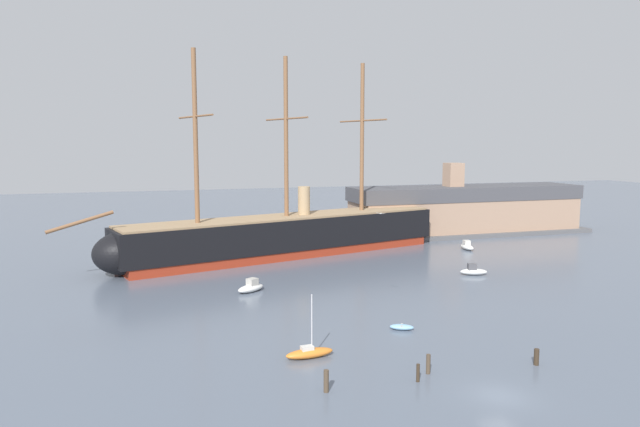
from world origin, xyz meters
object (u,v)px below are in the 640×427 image
object	(u,v)px
sailboat_foreground_left	(309,353)
dinghy_far_left	(128,268)
mooring_piling_midwater	(326,381)
mooring_piling_left_pair	(536,357)
motorboat_alongside_stern	(473,271)
dockside_warehouse_right	(465,210)
seagull_in_flight	(381,213)
motorboat_alongside_bow	(251,287)
dinghy_distant_centre	(292,246)
dinghy_near_centre	(402,327)
motorboat_far_right	(467,246)
mooring_piling_right_pair	(418,373)
mooring_piling_nearest	(428,364)
tall_ship	(287,235)

from	to	relation	value
sailboat_foreground_left	dinghy_far_left	size ratio (longest dim) A/B	1.80
dinghy_far_left	mooring_piling_midwater	world-z (taller)	mooring_piling_midwater
mooring_piling_left_pair	mooring_piling_midwater	distance (m)	18.57
motorboat_alongside_stern	dockside_warehouse_right	xyz separation A→B (m)	(19.06, 33.65, 4.35)
mooring_piling_midwater	seagull_in_flight	distance (m)	22.79
motorboat_alongside_bow	mooring_piling_left_pair	size ratio (longest dim) A/B	3.04
sailboat_foreground_left	dockside_warehouse_right	distance (m)	76.57
motorboat_alongside_bow	dinghy_distant_centre	world-z (taller)	motorboat_alongside_bow
dinghy_near_centre	motorboat_far_right	bearing A→B (deg)	50.88
motorboat_alongside_bow	mooring_piling_right_pair	size ratio (longest dim) A/B	2.94
motorboat_alongside_bow	seagull_in_flight	xyz separation A→B (m)	(11.34, -14.36, 10.60)
sailboat_foreground_left	seagull_in_flight	xyz separation A→B (m)	(10.73, 9.62, 10.71)
dinghy_near_centre	seagull_in_flight	distance (m)	12.01
motorboat_far_right	mooring_piling_left_pair	bearing A→B (deg)	-115.44
mooring_piling_left_pair	seagull_in_flight	size ratio (longest dim) A/B	1.47
dinghy_distant_centre	mooring_piling_nearest	bearing A→B (deg)	-93.86
dockside_warehouse_right	dinghy_distant_centre	bearing A→B (deg)	-172.59
sailboat_foreground_left	dinghy_near_centre	xyz separation A→B (m)	(10.99, 4.58, -0.19)
dockside_warehouse_right	mooring_piling_nearest	bearing A→B (deg)	-123.43
dinghy_distant_centre	dinghy_far_left	bearing A→B (deg)	-158.91
seagull_in_flight	mooring_piling_left_pair	bearing A→B (deg)	-67.34
motorboat_alongside_stern	dinghy_distant_centre	world-z (taller)	motorboat_alongside_stern
motorboat_alongside_bow	motorboat_far_right	distance (m)	45.15
dinghy_far_left	motorboat_far_right	world-z (taller)	motorboat_far_right
dinghy_near_centre	seagull_in_flight	size ratio (longest dim) A/B	2.77
dinghy_near_centre	motorboat_alongside_bow	world-z (taller)	motorboat_alongside_bow
tall_ship	motorboat_alongside_bow	xyz separation A→B (m)	(-10.10, -21.55, -2.93)
dinghy_distant_centre	mooring_piling_left_pair	world-z (taller)	mooring_piling_left_pair
dinghy_far_left	dockside_warehouse_right	xyz separation A→B (m)	(65.82, 15.63, 4.56)
mooring_piling_left_pair	dockside_warehouse_right	size ratio (longest dim) A/B	0.03
sailboat_foreground_left	dockside_warehouse_right	size ratio (longest dim) A/B	0.11
dinghy_near_centre	mooring_piling_right_pair	world-z (taller)	mooring_piling_right_pair
dinghy_distant_centre	motorboat_alongside_stern	bearing A→B (deg)	-56.36
dinghy_distant_centre	dockside_warehouse_right	bearing A→B (deg)	7.41
motorboat_far_right	tall_ship	bearing A→B (deg)	172.70
dinghy_far_left	mooring_piling_midwater	distance (m)	51.20
motorboat_alongside_bow	mooring_piling_nearest	xyz separation A→B (m)	(8.81, -30.24, 0.22)
dockside_warehouse_right	seagull_in_flight	world-z (taller)	dockside_warehouse_right
tall_ship	motorboat_alongside_stern	world-z (taller)	tall_ship
motorboat_far_right	mooring_piling_right_pair	size ratio (longest dim) A/B	2.75
seagull_in_flight	mooring_piling_nearest	bearing A→B (deg)	-99.04
dinghy_near_centre	dinghy_distant_centre	distance (m)	48.01
motorboat_alongside_bow	mooring_piling_left_pair	distance (m)	36.30
motorboat_alongside_bow	mooring_piling_right_pair	world-z (taller)	motorboat_alongside_bow
motorboat_far_right	mooring_piling_midwater	xyz separation A→B (m)	(-41.79, -48.62, 0.30)
dinghy_far_left	seagull_in_flight	world-z (taller)	seagull_in_flight
motorboat_alongside_stern	mooring_piling_right_pair	bearing A→B (deg)	-128.11
dinghy_distant_centre	mooring_piling_nearest	size ratio (longest dim) A/B	1.79
tall_ship	dockside_warehouse_right	world-z (taller)	tall_ship
mooring_piling_left_pair	dockside_warehouse_right	bearing A→B (deg)	63.36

